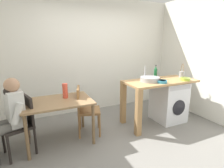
{
  "coord_description": "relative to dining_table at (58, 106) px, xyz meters",
  "views": [
    {
      "loc": [
        -1.37,
        -2.38,
        1.7
      ],
      "look_at": [
        -0.05,
        0.45,
        0.94
      ],
      "focal_mm": 28.39,
      "sensor_mm": 36.0,
      "label": 1
    }
  ],
  "objects": [
    {
      "name": "tap",
      "position": [
        1.77,
        0.07,
        0.42
      ],
      "size": [
        0.02,
        0.02,
        0.28
      ],
      "primitive_type": "cylinder",
      "color": "#B2B2B7",
      "rests_on": "kitchen_counter"
    },
    {
      "name": "scissors",
      "position": [
        1.98,
        -0.21,
        0.28
      ],
      "size": [
        0.15,
        0.06,
        0.01
      ],
      "color": "#B2B2B7",
      "rests_on": "kitchen_counter"
    },
    {
      "name": "utensil_crock",
      "position": [
        2.66,
        -0.06,
        0.35
      ],
      "size": [
        0.11,
        0.11,
        0.3
      ],
      "color": "gray",
      "rests_on": "kitchen_counter"
    },
    {
      "name": "vase",
      "position": [
        0.15,
        0.1,
        0.22
      ],
      "size": [
        0.09,
        0.09,
        0.26
      ],
      "primitive_type": "cylinder",
      "color": "#D84C38",
      "rests_on": "dining_table"
    },
    {
      "name": "sink_basin",
      "position": [
        1.77,
        -0.11,
        0.32
      ],
      "size": [
        0.38,
        0.38,
        0.09
      ],
      "primitive_type": "cylinder",
      "color": "#9EA0A5",
      "rests_on": "kitchen_counter"
    },
    {
      "name": "washing_machine",
      "position": [
        2.3,
        -0.12,
        -0.21
      ],
      "size": [
        0.6,
        0.61,
        0.86
      ],
      "color": "silver",
      "rests_on": "ground_plane"
    },
    {
      "name": "bottle_tall_green",
      "position": [
        2.04,
        0.05,
        0.41
      ],
      "size": [
        0.07,
        0.07,
        0.29
      ],
      "color": "#19592D",
      "rests_on": "kitchen_counter"
    },
    {
      "name": "kitchen_counter",
      "position": [
        1.82,
        -0.11,
        0.12
      ],
      "size": [
        1.5,
        0.68,
        0.92
      ],
      "color": "tan",
      "rests_on": "ground_plane"
    },
    {
      "name": "wall_back",
      "position": [
        1.02,
        1.23,
        0.71
      ],
      "size": [
        4.6,
        0.1,
        2.7
      ],
      "primitive_type": "cube",
      "color": "silver",
      "rests_on": "ground_plane"
    },
    {
      "name": "chair_person_seat",
      "position": [
        -0.55,
        -0.08,
        -0.14
      ],
      "size": [
        0.5,
        0.5,
        0.9
      ],
      "rotation": [
        0.0,
        0.0,
        1.86
      ],
      "color": "black",
      "rests_on": "ground_plane"
    },
    {
      "name": "wall_counter_side",
      "position": [
        3.17,
        -0.52,
        0.71
      ],
      "size": [
        0.1,
        3.8,
        2.7
      ],
      "primitive_type": "cube",
      "color": "silver",
      "rests_on": "ground_plane"
    },
    {
      "name": "mixing_bowl",
      "position": [
        1.91,
        -0.31,
        0.31
      ],
      "size": [
        0.19,
        0.19,
        0.05
      ],
      "color": "teal",
      "rests_on": "kitchen_counter"
    },
    {
      "name": "seated_person",
      "position": [
        -0.7,
        -0.13,
        0.03
      ],
      "size": [
        0.55,
        0.54,
        1.2
      ],
      "rotation": [
        0.0,
        0.0,
        1.86
      ],
      "color": "#595651",
      "rests_on": "ground_plane"
    },
    {
      "name": "chair_opposite",
      "position": [
        0.48,
        0.07,
        -0.14
      ],
      "size": [
        0.5,
        0.5,
        0.9
      ],
      "rotation": [
        0.0,
        0.0,
        -1.87
      ],
      "color": "olive",
      "rests_on": "ground_plane"
    },
    {
      "name": "dining_table",
      "position": [
        0.0,
        0.0,
        0.0
      ],
      "size": [
        1.1,
        0.76,
        0.74
      ],
      "color": "olive",
      "rests_on": "ground_plane"
    },
    {
      "name": "ground_plane",
      "position": [
        1.02,
        -0.52,
        -0.64
      ],
      "size": [
        5.46,
        5.46,
        0.0
      ],
      "primitive_type": "plane",
      "color": "slate"
    },
    {
      "name": "colander",
      "position": [
        2.48,
        -0.33,
        0.31
      ],
      "size": [
        0.2,
        0.2,
        0.06
      ],
      "color": "#A8C63D",
      "rests_on": "kitchen_counter"
    }
  ]
}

